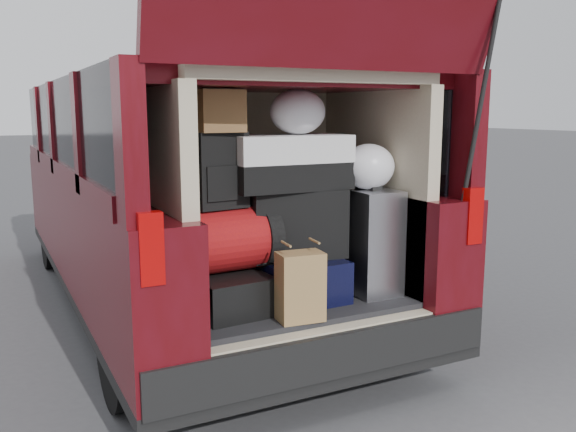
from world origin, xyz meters
name	(u,v)px	position (x,y,z in m)	size (l,w,h in m)	color
ground	(299,403)	(0.00, 0.00, 0.00)	(80.00, 80.00, 0.00)	#3D3D40
minivan	(189,196)	(0.00, 1.86, 0.91)	(1.90, 5.35, 2.77)	black
load_floor	(277,339)	(0.00, 0.28, 0.28)	(1.24, 1.05, 0.55)	black
black_hardshell	(225,291)	(-0.37, 0.13, 0.65)	(0.36, 0.50, 0.20)	black
navy_hardshell	(295,277)	(0.05, 0.16, 0.66)	(0.43, 0.52, 0.23)	black
silver_roller	(367,241)	(0.48, 0.08, 0.84)	(0.24, 0.39, 0.59)	white
kraft_bag	(300,287)	(-0.10, -0.19, 0.72)	(0.22, 0.14, 0.34)	olive
red_duffel	(226,239)	(-0.35, 0.16, 0.91)	(0.51, 0.33, 0.33)	#9D110E
black_soft_case	(294,222)	(0.06, 0.18, 0.97)	(0.52, 0.31, 0.37)	black
backpack	(219,170)	(-0.37, 0.17, 1.27)	(0.27, 0.16, 0.38)	black
twotone_duffel	(287,162)	(0.02, 0.18, 1.30)	(0.65, 0.33, 0.29)	silver
grocery_sack_lower	(218,111)	(-0.38, 0.15, 1.57)	(0.23, 0.19, 0.21)	brown
plastic_bag_center	(298,112)	(0.09, 0.19, 1.56)	(0.30, 0.28, 0.24)	white
plastic_bag_right	(369,167)	(0.46, 0.07, 1.26)	(0.29, 0.27, 0.25)	white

